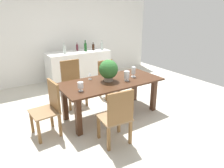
{
  "coord_description": "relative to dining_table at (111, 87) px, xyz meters",
  "views": [
    {
      "loc": [
        -2.01,
        -3.4,
        2.02
      ],
      "look_at": [
        0.07,
        -0.17,
        0.63
      ],
      "focal_mm": 32.32,
      "sensor_mm": 36.0,
      "label": 1
    }
  ],
  "objects": [
    {
      "name": "wine_bottle_tall",
      "position": [
        0.75,
        2.15,
        0.42
      ],
      "size": [
        0.07,
        0.07,
        0.23
      ],
      "color": "black",
      "rests_on": "kitchen_counter"
    },
    {
      "name": "wine_bottle_amber",
      "position": [
        0.31,
        2.31,
        0.42
      ],
      "size": [
        0.06,
        0.06,
        0.23
      ],
      "color": "#511E28",
      "rests_on": "kitchen_counter"
    },
    {
      "name": "flower_centerpiece",
      "position": [
        -0.04,
        0.03,
        0.35
      ],
      "size": [
        0.37,
        0.37,
        0.42
      ],
      "color": "gray",
      "rests_on": "dining_table"
    },
    {
      "name": "ground_plane",
      "position": [
        0.0,
        0.25,
        -0.61
      ],
      "size": [
        7.04,
        7.04,
        0.0
      ],
      "primitive_type": "plane",
      "color": "beige"
    },
    {
      "name": "crystal_vase_left",
      "position": [
        -0.72,
        -0.17,
        0.22
      ],
      "size": [
        0.1,
        0.1,
        0.16
      ],
      "color": "silver",
      "rests_on": "dining_table"
    },
    {
      "name": "crystal_vase_center_near",
      "position": [
        0.27,
        -0.15,
        0.23
      ],
      "size": [
        0.11,
        0.11,
        0.19
      ],
      "color": "silver",
      "rests_on": "dining_table"
    },
    {
      "name": "wine_glass",
      "position": [
        -0.3,
        0.32,
        0.23
      ],
      "size": [
        0.07,
        0.07,
        0.15
      ],
      "color": "silver",
      "rests_on": "dining_table"
    },
    {
      "name": "chair_far_right",
      "position": [
        0.45,
        0.88,
        -0.11
      ],
      "size": [
        0.43,
        0.41,
        0.9
      ],
      "rotation": [
        0.0,
        0.0,
        -0.01
      ],
      "color": "brown",
      "rests_on": "ground"
    },
    {
      "name": "back_wall",
      "position": [
        0.0,
        2.85,
        0.69
      ],
      "size": [
        6.4,
        0.1,
        2.6
      ],
      "primitive_type": "cube",
      "color": "white",
      "rests_on": "ground"
    },
    {
      "name": "wine_bottle_dark",
      "position": [
        -0.14,
        2.12,
        0.44
      ],
      "size": [
        0.08,
        0.08,
        0.28
      ],
      "color": "#B2BFB7",
      "rests_on": "kitchen_counter"
    },
    {
      "name": "chair_far_left",
      "position": [
        -0.45,
        0.89,
        -0.05
      ],
      "size": [
        0.48,
        0.42,
        1.01
      ],
      "rotation": [
        0.0,
        0.0,
        0.02
      ],
      "color": "brown",
      "rests_on": "ground"
    },
    {
      "name": "wine_bottle_green",
      "position": [
        0.49,
        2.13,
        0.45
      ],
      "size": [
        0.08,
        0.08,
        0.31
      ],
      "color": "#194C1E",
      "rests_on": "kitchen_counter"
    },
    {
      "name": "chair_near_left",
      "position": [
        -0.46,
        -0.9,
        -0.09
      ],
      "size": [
        0.5,
        0.49,
        0.94
      ],
      "rotation": [
        0.0,
        0.0,
        3.05
      ],
      "color": "brown",
      "rests_on": "ground"
    },
    {
      "name": "wine_bottle_clear",
      "position": [
        0.98,
        2.03,
        0.44
      ],
      "size": [
        0.07,
        0.07,
        0.29
      ],
      "color": "#B2BFB7",
      "rests_on": "kitchen_counter"
    },
    {
      "name": "kitchen_counter",
      "position": [
        0.26,
        2.15,
        -0.14
      ],
      "size": [
        1.77,
        0.66,
        0.94
      ],
      "primitive_type": "cube",
      "color": "silver",
      "rests_on": "ground"
    },
    {
      "name": "dining_table",
      "position": [
        0.0,
        0.0,
        0.0
      ],
      "size": [
        2.01,
        0.93,
        0.73
      ],
      "color": "#422616",
      "rests_on": "ground"
    },
    {
      "name": "chair_head_end",
      "position": [
        -1.24,
        0.01,
        -0.09
      ],
      "size": [
        0.46,
        0.49,
        0.93
      ],
      "rotation": [
        0.0,
        0.0,
        -1.51
      ],
      "color": "brown",
      "rests_on": "ground"
    },
    {
      "name": "crystal_vase_right",
      "position": [
        0.53,
        -0.03,
        0.25
      ],
      "size": [
        0.1,
        0.1,
        0.22
      ],
      "color": "silver",
      "rests_on": "dining_table"
    }
  ]
}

